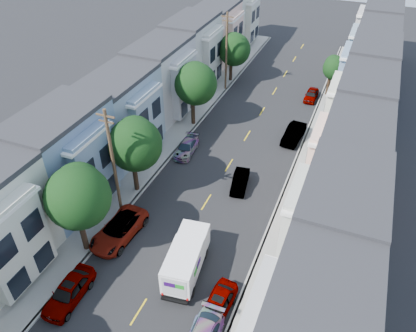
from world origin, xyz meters
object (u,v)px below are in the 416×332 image
tree_e (234,50)px  utility_pole_far (226,52)px  parked_right_c (294,134)px  parked_right_d (311,95)px  parked_left_c (119,230)px  parked_left_d (186,148)px  tree_c (134,145)px  tree_d (195,84)px  utility_pole_near (114,165)px  tree_b (77,197)px  lead_sedan (240,181)px  tree_far_r (334,68)px  parked_right_b (217,306)px  fedex_truck (186,258)px  parked_left_b (69,292)px

tree_e → utility_pole_far: 2.93m
parked_right_c → parked_right_d: 10.30m
parked_left_c → parked_right_d: size_ratio=1.43×
parked_left_c → parked_left_d: size_ratio=1.34×
tree_c → parked_right_d: (11.20, 24.29, -4.51)m
tree_d → utility_pole_far: 9.95m
utility_pole_near → tree_e: bearing=90.0°
utility_pole_near → tree_b: bearing=-90.0°
utility_pole_near → lead_sedan: utility_pole_near is taller
lead_sedan → parked_left_c: (-6.98, -9.74, 0.14)m
tree_far_r → tree_b: bearing=-111.2°
parked_right_b → tree_e: bearing=111.6°
fedex_truck → parked_left_d: (-6.52, 14.16, -0.88)m
parked_left_c → utility_pole_far: bearing=96.2°
tree_e → utility_pole_far: size_ratio=0.67×
tree_b → parked_right_d: 34.30m
utility_pole_near → parked_right_b: size_ratio=2.27×
utility_pole_near → parked_left_b: (1.40, -8.87, -4.38)m
parked_right_b → parked_right_c: (0.00, 23.14, 0.05)m
tree_e → fedex_truck: 33.65m
utility_pole_far → parked_right_b: bearing=-70.7°
tree_far_r → tree_d: bearing=-134.6°
lead_sedan → parked_left_b: size_ratio=0.80×
utility_pole_near → parked_right_c: size_ratio=2.19×
tree_d → tree_e: 12.83m
tree_c → lead_sedan: bearing=25.9°
tree_b → parked_left_d: (1.40, 15.08, -4.85)m
utility_pole_far → lead_sedan: 21.06m
tree_b → parked_right_b: bearing=-7.0°
tree_b → parked_right_b: size_ratio=1.78×
tree_d → parked_right_b: size_ratio=1.70×
tree_d → parked_left_b: 25.33m
utility_pole_near → parked_left_b: utility_pole_near is taller
tree_far_r → lead_sedan: size_ratio=1.41×
tree_c → utility_pole_far: 22.85m
parked_left_b → parked_right_b: 10.21m
tree_d → parked_right_c: tree_d is taller
parked_right_b → parked_right_d: (0.00, 33.43, -0.09)m
fedex_truck → parked_right_c: 21.11m
tree_b → parked_left_d: bearing=84.7°
fedex_truck → parked_right_c: fedex_truck is taller
parked_left_c → parked_right_b: size_ratio=1.26×
parked_right_d → tree_d: bearing=-134.1°
tree_c → tree_e: tree_c is taller
utility_pole_near → parked_right_d: (11.20, 27.43, -4.52)m
utility_pole_far → parked_right_c: 14.94m
fedex_truck → parked_left_d: 15.61m
parked_left_b → parked_left_c: bearing=88.0°
utility_pole_near → lead_sedan: (8.38, 7.21, -4.52)m
tree_c → fedex_truck: size_ratio=1.34×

